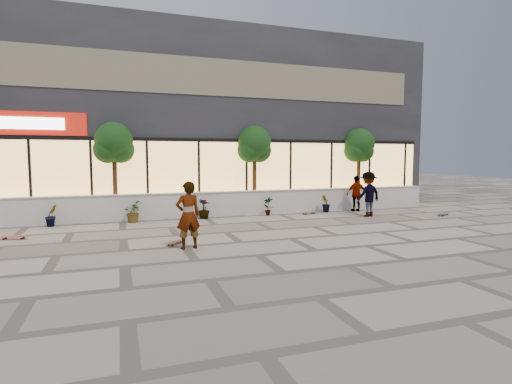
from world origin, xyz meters
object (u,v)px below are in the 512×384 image
object	(u,v)px
skateboard_right_far	(443,214)
skater_right_near	(357,194)
tree_midwest	(114,145)
skateboard_right_near	(309,212)
skater_center	(188,215)
tree_mideast	(254,146)
tree_east	(359,147)
skateboard_center	(175,242)
skater_right_far	(368,194)
skateboard_left	(14,237)

from	to	relation	value
skateboard_right_far	skater_right_near	bearing A→B (deg)	115.36
tree_midwest	skateboard_right_near	size ratio (longest dim) A/B	4.80
skater_center	tree_mideast	bearing A→B (deg)	-130.64
tree_east	skater_right_near	size ratio (longest dim) A/B	2.37
skateboard_right_near	skater_right_near	bearing A→B (deg)	-11.81
tree_mideast	skateboard_center	distance (m)	7.74
skater_right_far	skateboard_center	xyz separation A→B (m)	(-8.45, -2.80, -0.87)
tree_east	skateboard_right_far	size ratio (longest dim) A/B	4.45
skateboard_center	skateboard_right_far	distance (m)	11.82
tree_east	skater_right_far	world-z (taller)	tree_east
skater_center	skateboard_center	bearing A→B (deg)	-75.56
skateboard_center	skateboard_left	xyz separation A→B (m)	(-4.59, 2.31, 0.01)
tree_mideast	skateboard_right_far	distance (m)	8.70
skater_right_near	skater_right_far	world-z (taller)	skater_right_far
skateboard_right_far	skater_center	bearing A→B (deg)	168.39
skater_center	skateboard_right_far	xyz separation A→B (m)	(11.38, 2.63, -0.84)
skateboard_right_near	skateboard_center	bearing A→B (deg)	-160.83
tree_mideast	skater_right_near	size ratio (longest dim) A/B	2.37
skater_right_near	tree_mideast	bearing A→B (deg)	-12.48
tree_midwest	skateboard_center	xyz separation A→B (m)	(1.64, -5.70, -2.91)
skateboard_left	tree_midwest	bearing A→B (deg)	61.90
skateboard_right_near	skateboard_right_far	bearing A→B (deg)	-37.25
skateboard_center	skateboard_right_near	bearing A→B (deg)	-16.34
tree_mideast	skateboard_right_near	size ratio (longest dim) A/B	4.80
tree_midwest	skateboard_center	world-z (taller)	tree_midwest
skater_center	skateboard_right_far	bearing A→B (deg)	-175.04
skateboard_right_far	tree_mideast	bearing A→B (deg)	128.18
tree_mideast	skater_center	bearing A→B (deg)	-122.59
skateboard_left	skateboard_center	bearing A→B (deg)	-13.77
skater_right_far	skateboard_right_far	distance (m)	3.43
tree_midwest	skater_center	size ratio (longest dim) A/B	2.10
tree_midwest	skater_center	xyz separation A→B (m)	(1.92, -6.38, -2.05)
skateboard_left	skater_right_far	bearing A→B (deg)	15.10
tree_midwest	skateboard_left	distance (m)	5.35
skateboard_right_near	skateboard_right_far	world-z (taller)	skateboard_right_far
skater_center	skater_right_far	xyz separation A→B (m)	(8.17, 3.48, 0.01)
tree_east	skater_right_far	distance (m)	3.82
skater_right_far	skateboard_left	bearing A→B (deg)	-9.07
skateboard_right_near	tree_mideast	bearing A→B (deg)	129.40
tree_mideast	skater_right_near	bearing A→B (deg)	-17.28
tree_midwest	skateboard_center	size ratio (longest dim) A/B	5.80
tree_mideast	skateboard_left	distance (m)	10.00
tree_midwest	skater_center	world-z (taller)	tree_midwest
skater_center	skateboard_left	world-z (taller)	skater_center
skateboard_right_near	skateboard_right_far	size ratio (longest dim) A/B	0.93
skateboard_center	skateboard_right_near	xyz separation A→B (m)	(6.39, 4.20, 0.01)
skater_right_near	tree_midwest	bearing A→B (deg)	-2.80
tree_midwest	skateboard_right_far	bearing A→B (deg)	-15.75
skater_center	tree_east	bearing A→B (deg)	-154.38
skater_right_near	skater_right_far	bearing A→B (deg)	79.46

